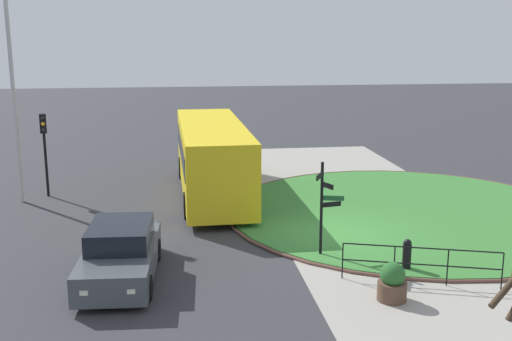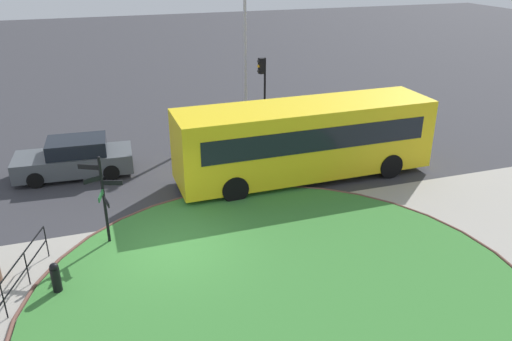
{
  "view_description": "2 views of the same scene",
  "coord_description": "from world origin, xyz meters",
  "px_view_note": "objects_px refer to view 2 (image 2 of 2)",
  "views": [
    {
      "loc": [
        -19.21,
        5.3,
        6.66
      ],
      "look_at": [
        2.75,
        2.33,
        1.71
      ],
      "focal_mm": 43.23,
      "sensor_mm": 36.0,
      "label": 1
    },
    {
      "loc": [
        -1.83,
        -13.51,
        8.55
      ],
      "look_at": [
        3.08,
        1.25,
        1.71
      ],
      "focal_mm": 35.74,
      "sensor_mm": 36.0,
      "label": 2
    }
  ],
  "objects_px": {
    "bollard_foreground": "(56,278)",
    "traffic_light_near": "(262,76)",
    "car_near_lane": "(75,159)",
    "lamppost_tall": "(245,32)",
    "signpost_directional": "(103,195)",
    "bus_yellow": "(305,139)"
  },
  "relations": [
    {
      "from": "bollard_foreground",
      "to": "traffic_light_near",
      "type": "xyz_separation_m",
      "value": [
        9.84,
        11.74,
        2.07
      ]
    },
    {
      "from": "bollard_foreground",
      "to": "bus_yellow",
      "type": "height_order",
      "value": "bus_yellow"
    },
    {
      "from": "bollard_foreground",
      "to": "bus_yellow",
      "type": "xyz_separation_m",
      "value": [
        9.27,
        4.93,
        1.14
      ]
    },
    {
      "from": "lamppost_tall",
      "to": "signpost_directional",
      "type": "bearing_deg",
      "value": -126.41
    },
    {
      "from": "traffic_light_near",
      "to": "bus_yellow",
      "type": "bearing_deg",
      "value": 74.78
    },
    {
      "from": "bollard_foreground",
      "to": "traffic_light_near",
      "type": "bearing_deg",
      "value": 50.01
    },
    {
      "from": "bus_yellow",
      "to": "traffic_light_near",
      "type": "relative_size",
      "value": 2.94
    },
    {
      "from": "car_near_lane",
      "to": "bus_yellow",
      "type": "bearing_deg",
      "value": 163.67
    },
    {
      "from": "signpost_directional",
      "to": "traffic_light_near",
      "type": "relative_size",
      "value": 0.85
    },
    {
      "from": "bollard_foreground",
      "to": "traffic_light_near",
      "type": "relative_size",
      "value": 0.28
    },
    {
      "from": "car_near_lane",
      "to": "lamppost_tall",
      "type": "xyz_separation_m",
      "value": [
        8.67,
        4.6,
        3.91
      ]
    },
    {
      "from": "lamppost_tall",
      "to": "traffic_light_near",
      "type": "bearing_deg",
      "value": -55.5
    },
    {
      "from": "bollard_foreground",
      "to": "car_near_lane",
      "type": "distance_m",
      "value": 8.06
    },
    {
      "from": "signpost_directional",
      "to": "car_near_lane",
      "type": "bearing_deg",
      "value": 98.57
    },
    {
      "from": "signpost_directional",
      "to": "bollard_foreground",
      "type": "distance_m",
      "value": 2.84
    },
    {
      "from": "bus_yellow",
      "to": "lamppost_tall",
      "type": "relative_size",
      "value": 1.18
    },
    {
      "from": "car_near_lane",
      "to": "traffic_light_near",
      "type": "distance_m",
      "value": 10.16
    },
    {
      "from": "car_near_lane",
      "to": "lamppost_tall",
      "type": "height_order",
      "value": "lamppost_tall"
    },
    {
      "from": "bus_yellow",
      "to": "car_near_lane",
      "type": "distance_m",
      "value": 9.29
    },
    {
      "from": "traffic_light_near",
      "to": "lamppost_tall",
      "type": "xyz_separation_m",
      "value": [
        -0.62,
        0.9,
        2.06
      ]
    },
    {
      "from": "bus_yellow",
      "to": "traffic_light_near",
      "type": "bearing_deg",
      "value": 84.37
    },
    {
      "from": "traffic_light_near",
      "to": "signpost_directional",
      "type": "bearing_deg",
      "value": 38.53
    }
  ]
}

